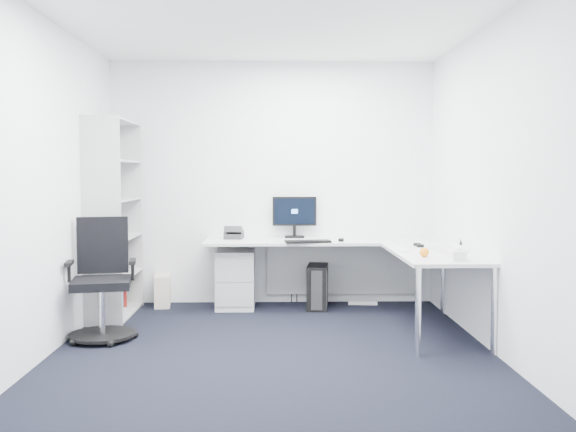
{
  "coord_description": "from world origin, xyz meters",
  "views": [
    {
      "loc": [
        0.0,
        -5.11,
        1.46
      ],
      "look_at": [
        0.15,
        1.05,
        1.05
      ],
      "focal_mm": 40.0,
      "sensor_mm": 36.0,
      "label": 1
    }
  ],
  "objects_px": {
    "bookshelf": "(113,218)",
    "task_chair": "(101,280)",
    "l_desk": "(326,279)",
    "monitor": "(295,217)",
    "laptop": "(448,236)"
  },
  "relations": [
    {
      "from": "monitor",
      "to": "laptop",
      "type": "bearing_deg",
      "value": -41.32
    },
    {
      "from": "task_chair",
      "to": "monitor",
      "type": "bearing_deg",
      "value": 30.68
    },
    {
      "from": "monitor",
      "to": "laptop",
      "type": "distance_m",
      "value": 1.86
    },
    {
      "from": "bookshelf",
      "to": "task_chair",
      "type": "distance_m",
      "value": 1.09
    },
    {
      "from": "monitor",
      "to": "bookshelf",
      "type": "bearing_deg",
      "value": -163.34
    },
    {
      "from": "l_desk",
      "to": "monitor",
      "type": "xyz_separation_m",
      "value": [
        -0.31,
        0.59,
        0.61
      ]
    },
    {
      "from": "bookshelf",
      "to": "laptop",
      "type": "bearing_deg",
      "value": -11.98
    },
    {
      "from": "l_desk",
      "to": "task_chair",
      "type": "relative_size",
      "value": 2.39
    },
    {
      "from": "monitor",
      "to": "l_desk",
      "type": "bearing_deg",
      "value": -62.38
    },
    {
      "from": "l_desk",
      "to": "monitor",
      "type": "height_order",
      "value": "monitor"
    },
    {
      "from": "l_desk",
      "to": "task_chair",
      "type": "bearing_deg",
      "value": -155.61
    },
    {
      "from": "l_desk",
      "to": "task_chair",
      "type": "distance_m",
      "value": 2.25
    },
    {
      "from": "task_chair",
      "to": "monitor",
      "type": "height_order",
      "value": "monitor"
    },
    {
      "from": "bookshelf",
      "to": "task_chair",
      "type": "xyz_separation_m",
      "value": [
        0.13,
        -0.98,
        -0.47
      ]
    },
    {
      "from": "task_chair",
      "to": "laptop",
      "type": "relative_size",
      "value": 2.87
    }
  ]
}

